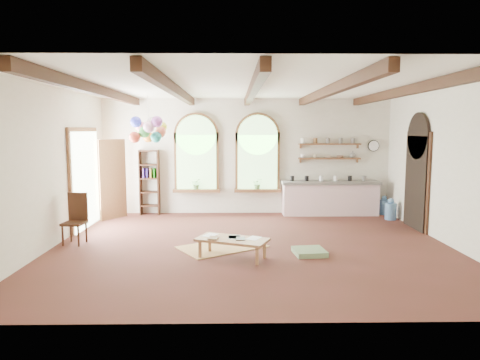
{
  "coord_description": "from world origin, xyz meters",
  "views": [
    {
      "loc": [
        -0.38,
        -8.46,
        2.34
      ],
      "look_at": [
        -0.23,
        0.6,
        1.28
      ],
      "focal_mm": 32.0,
      "sensor_mm": 36.0,
      "label": 1
    }
  ],
  "objects_px": {
    "kitchen_counter": "(330,198)",
    "balloon_cluster": "(148,130)",
    "side_chair": "(75,229)",
    "coffee_table": "(232,241)"
  },
  "relations": [
    {
      "from": "side_chair",
      "to": "balloon_cluster",
      "type": "xyz_separation_m",
      "value": [
        1.25,
        1.6,
        2.05
      ]
    },
    {
      "from": "coffee_table",
      "to": "side_chair",
      "type": "height_order",
      "value": "side_chair"
    },
    {
      "from": "kitchen_counter",
      "to": "balloon_cluster",
      "type": "bearing_deg",
      "value": -163.74
    },
    {
      "from": "kitchen_counter",
      "to": "coffee_table",
      "type": "xyz_separation_m",
      "value": [
        -2.7,
        -4.02,
        -0.15
      ]
    },
    {
      "from": "coffee_table",
      "to": "balloon_cluster",
      "type": "distance_m",
      "value": 3.89
    },
    {
      "from": "kitchen_counter",
      "to": "side_chair",
      "type": "bearing_deg",
      "value": -153.42
    },
    {
      "from": "kitchen_counter",
      "to": "coffee_table",
      "type": "height_order",
      "value": "kitchen_counter"
    },
    {
      "from": "kitchen_counter",
      "to": "balloon_cluster",
      "type": "xyz_separation_m",
      "value": [
        -4.7,
        -1.37,
        1.87
      ]
    },
    {
      "from": "kitchen_counter",
      "to": "balloon_cluster",
      "type": "distance_m",
      "value": 5.24
    },
    {
      "from": "coffee_table",
      "to": "side_chair",
      "type": "bearing_deg",
      "value": 162.11
    }
  ]
}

